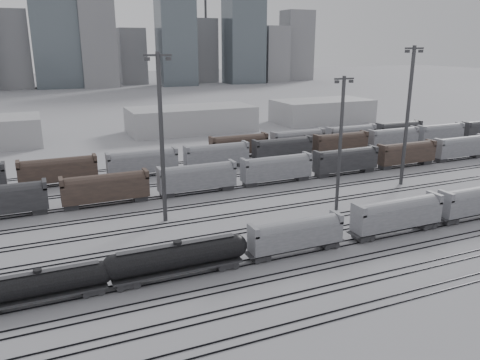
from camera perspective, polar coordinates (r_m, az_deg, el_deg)
name	(u,v)px	position (r m, az deg, el deg)	size (l,w,h in m)	color
ground	(332,250)	(66.99, 11.19, -8.33)	(900.00, 900.00, 0.00)	#A3A2A7
tracks	(274,210)	(80.79, 4.19, -3.64)	(220.00, 71.50, 0.16)	black
tank_car_a	(39,285)	(56.62, -23.28, -11.66)	(15.96, 2.66, 3.94)	#252527
tank_car_b	(178,257)	(58.10, -7.56, -9.30)	(18.16, 3.03, 4.49)	#252527
hopper_car_a	(296,233)	(63.90, 6.86, -6.46)	(13.47, 2.68, 4.82)	#252527
hopper_car_b	(397,213)	(73.55, 18.61, -3.85)	(14.94, 2.97, 5.34)	#252527
hopper_car_c	(477,200)	(85.15, 26.92, -2.14)	(14.61, 2.90, 5.23)	#252527
light_mast_b	(161,135)	(73.09, -9.55, 5.41)	(4.23, 0.68, 26.46)	#3A3A3C
light_mast_c	(340,141)	(79.35, 12.14, 4.63)	(3.62, 0.58, 22.64)	#3A3A3C
light_mast_d	(408,113)	(97.90, 19.78, 7.66)	(4.36, 0.70, 27.27)	#3A3A3C
bg_string_near	(276,170)	(95.79, 4.46, 1.26)	(151.00, 3.00, 5.60)	gray
bg_string_mid	(282,150)	(114.08, 5.17, 3.69)	(151.00, 3.00, 5.60)	#252527
bg_string_far	(325,138)	(129.70, 10.31, 5.02)	(66.00, 3.00, 5.60)	#4D3B31
warehouse_mid	(191,119)	(153.46, -5.96, 7.37)	(40.00, 18.00, 8.00)	#AAAAAD
warehouse_right	(322,111)	(174.95, 10.00, 8.31)	(35.00, 18.00, 8.00)	#AAAAAD
skyline	(105,32)	(332.96, -16.18, 16.91)	(316.00, 22.40, 95.00)	gray
crane_right	(207,2)	(377.81, -4.05, 20.78)	(42.00, 1.80, 100.00)	#3A3A3C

